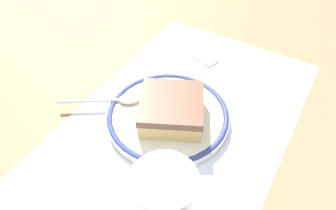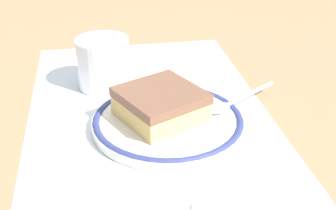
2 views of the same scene
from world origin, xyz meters
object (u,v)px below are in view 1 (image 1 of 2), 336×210
(cake_slice, at_px, (172,109))
(cup, at_px, (164,197))
(sugar_packet, at_px, (205,57))
(plate, at_px, (168,116))
(spoon, at_px, (117,100))

(cake_slice, distance_m, cup, 0.15)
(sugar_packet, bearing_deg, plate, -174.11)
(spoon, height_order, cup, cup)
(plate, distance_m, sugar_packet, 0.17)
(plate, height_order, cup, cup)
(plate, distance_m, spoon, 0.09)
(plate, distance_m, cake_slice, 0.03)
(plate, relative_size, cake_slice, 1.55)
(spoon, bearing_deg, cup, -125.83)
(cup, distance_m, sugar_packet, 0.32)
(cake_slice, bearing_deg, sugar_packet, 8.53)
(plate, relative_size, cup, 2.48)
(cup, height_order, sugar_packet, cup)
(plate, height_order, cake_slice, cake_slice)
(spoon, xyz_separation_m, sugar_packet, (0.19, -0.07, -0.01))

